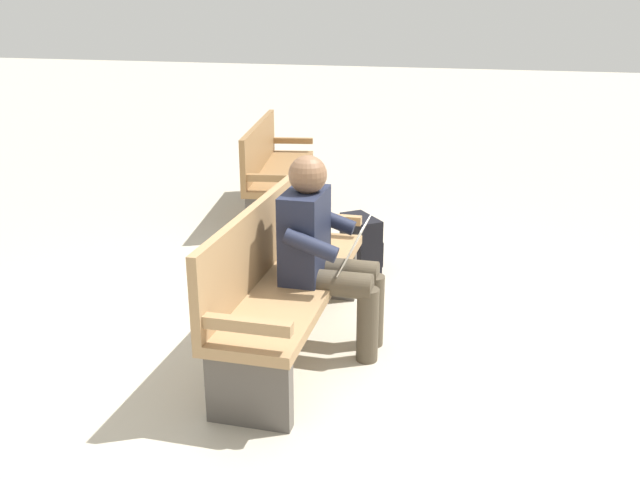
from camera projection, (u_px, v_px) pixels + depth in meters
ground_plane at (295, 348)px, 4.08m from camera, size 40.00×40.00×0.00m
bench_near at (282, 277)px, 3.95m from camera, size 1.82×0.54×0.90m
person_seated at (324, 250)px, 3.91m from camera, size 0.58×0.58×1.18m
backpack at (361, 245)px, 5.21m from camera, size 0.39×0.38×0.44m
bench_far at (274, 168)px, 6.63m from camera, size 1.86×0.84×0.90m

